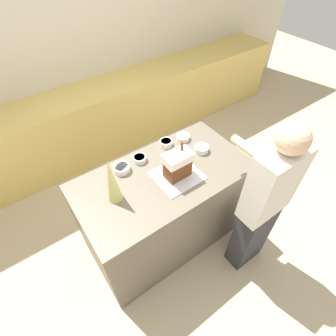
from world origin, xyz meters
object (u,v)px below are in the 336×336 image
candy_bowl_near_tray_right (202,148)px  person (263,205)px  candy_bowl_center_rear (140,158)px  candy_bowl_front_corner (166,143)px  decorative_tree (112,180)px  gingerbread_house (177,164)px  baking_tray (177,175)px  candy_bowl_beside_tree (183,137)px  candy_bowl_behind_tray (122,168)px

candy_bowl_near_tray_right → person: bearing=-85.3°
candy_bowl_center_rear → candy_bowl_front_corner: size_ratio=1.01×
candy_bowl_center_rear → person: person is taller
decorative_tree → candy_bowl_front_corner: bearing=22.3°
person → candy_bowl_near_tray_right: bearing=94.7°
gingerbread_house → decorative_tree: 0.52m
decorative_tree → candy_bowl_center_rear: size_ratio=3.46×
baking_tray → candy_bowl_front_corner: (0.14, 0.36, 0.03)m
person → baking_tray: bearing=126.0°
gingerbread_house → candy_bowl_front_corner: size_ratio=2.73×
gingerbread_house → person: 0.74m
candy_bowl_front_corner → candy_bowl_beside_tree: bearing=-6.1°
decorative_tree → candy_bowl_beside_tree: (0.83, 0.25, -0.17)m
gingerbread_house → decorative_tree: decorative_tree is taller
baking_tray → candy_bowl_beside_tree: 0.47m
decorative_tree → person: bearing=-35.5°
candy_bowl_behind_tray → candy_bowl_front_corner: (0.48, 0.05, 0.00)m
baking_tray → decorative_tree: 0.55m
candy_bowl_behind_tray → person: size_ratio=0.09×
candy_bowl_center_rear → candy_bowl_beside_tree: 0.48m
candy_bowl_beside_tree → person: 0.92m
candy_bowl_behind_tray → candy_bowl_near_tray_right: size_ratio=1.11×
person → candy_bowl_front_corner: bearing=106.2°
candy_bowl_beside_tree → baking_tray: bearing=-133.6°
candy_bowl_beside_tree → person: person is taller
person → candy_bowl_behind_tray: bearing=130.3°
candy_bowl_near_tray_right → candy_bowl_beside_tree: candy_bowl_near_tray_right is taller
candy_bowl_center_rear → person: size_ratio=0.07×
candy_bowl_center_rear → gingerbread_house: bearing=-64.7°
candy_bowl_front_corner → gingerbread_house: bearing=-111.8°
candy_bowl_near_tray_right → person: size_ratio=0.08×
decorative_tree → person: person is taller
candy_bowl_center_rear → decorative_tree: bearing=-146.3°
candy_bowl_center_rear → candy_bowl_beside_tree: same height
candy_bowl_beside_tree → decorative_tree: bearing=-163.3°
candy_bowl_behind_tray → candy_bowl_beside_tree: bearing=2.4°
gingerbread_house → decorative_tree: size_ratio=0.78×
candy_bowl_behind_tray → person: bearing=-49.7°
baking_tray → candy_bowl_center_rear: size_ratio=3.17×
person → candy_bowl_center_rear: bearing=122.3°
gingerbread_house → candy_bowl_center_rear: 0.38m
decorative_tree → candy_bowl_center_rear: decorative_tree is taller
baking_tray → person: size_ratio=0.23×
candy_bowl_behind_tray → candy_bowl_near_tray_right: bearing=-15.9°
decorative_tree → candy_bowl_center_rear: 0.46m
candy_bowl_near_tray_right → candy_bowl_center_rear: bearing=157.3°
baking_tray → candy_bowl_beside_tree: bearing=46.4°
baking_tray → candy_bowl_front_corner: size_ratio=3.20×
candy_bowl_behind_tray → candy_bowl_near_tray_right: candy_bowl_behind_tray is taller
baking_tray → person: (0.41, -0.57, -0.10)m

